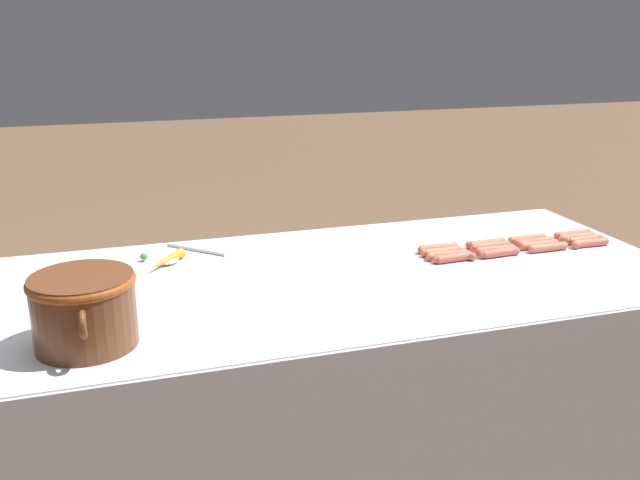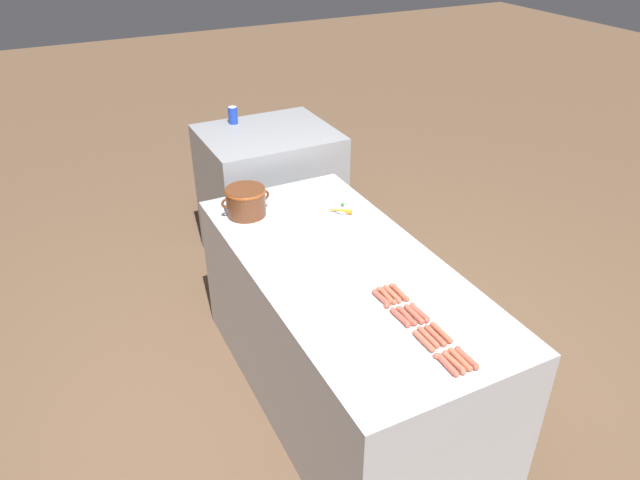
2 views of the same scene
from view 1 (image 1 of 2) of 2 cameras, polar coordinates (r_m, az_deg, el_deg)
name	(u,v)px [view 1 (image 1 of 2)]	position (r m, az deg, el deg)	size (l,w,h in m)	color
griddle_counter	(343,410)	(2.20, 1.92, -13.74)	(0.92, 1.97, 0.89)	#9EA0A5
hot_dog_0	(591,243)	(2.39, 21.28, -0.25)	(0.03, 0.14, 0.03)	#BE5644
hot_dog_1	(548,247)	(2.30, 18.17, -0.59)	(0.03, 0.14, 0.03)	#B45B46
hot_dog_2	(499,253)	(2.21, 14.47, -1.02)	(0.03, 0.14, 0.03)	#B44F41
hot_dog_3	(455,258)	(2.13, 10.95, -1.46)	(0.03, 0.14, 0.03)	#B5503F
hot_dog_4	(584,240)	(2.42, 20.80, 0.02)	(0.03, 0.14, 0.03)	#B45D42
hot_dog_5	(539,245)	(2.32, 17.50, -0.37)	(0.03, 0.14, 0.03)	#B45A43
hot_dog_6	(495,250)	(2.24, 14.13, -0.77)	(0.03, 0.14, 0.03)	#B15240
hot_dog_7	(447,255)	(2.16, 10.34, -1.19)	(0.03, 0.14, 0.03)	#B95A40
hot_dog_8	(577,237)	(2.45, 20.30, 0.22)	(0.03, 0.14, 0.03)	#BF5C40
hot_dog_9	(535,242)	(2.35, 17.16, -0.14)	(0.03, 0.14, 0.03)	#B8543E
hot_dog_10	(490,246)	(2.27, 13.77, -0.49)	(0.03, 0.14, 0.03)	#B75441
hot_dog_11	(442,252)	(2.18, 9.95, -0.93)	(0.03, 0.14, 0.03)	#BE5C44
hot_dog_12	(573,234)	(2.47, 19.98, 0.43)	(0.03, 0.14, 0.03)	#B5503E
hot_dog_13	(527,239)	(2.38, 16.61, 0.09)	(0.03, 0.14, 0.03)	#B6583E
hot_dog_14	(486,243)	(2.29, 13.44, -0.28)	(0.03, 0.14, 0.03)	#B85240
hot_dog_15	(438,248)	(2.22, 9.64, -0.65)	(0.03, 0.14, 0.03)	#BC573D
bean_pot	(84,306)	(1.63, -18.77, -5.17)	(0.29, 0.23, 0.17)	#562D19
serving_spoon	(178,257)	(2.16, -11.51, -1.36)	(0.22, 0.22, 0.02)	#B7B7BC
carrot	(163,261)	(2.11, -12.69, -1.68)	(0.15, 0.14, 0.03)	orange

